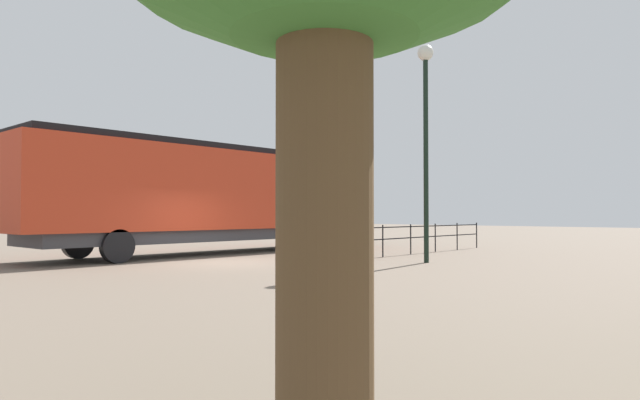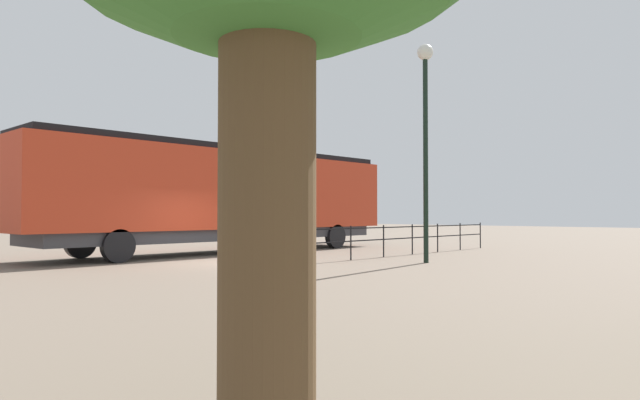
{
  "view_description": "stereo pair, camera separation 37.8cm",
  "coord_description": "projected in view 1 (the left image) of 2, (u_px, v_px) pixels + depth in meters",
  "views": [
    {
      "loc": [
        14.57,
        -11.45,
        1.59
      ],
      "look_at": [
        1.54,
        2.97,
        2.07
      ],
      "focal_mm": 31.43,
      "sensor_mm": 36.0,
      "label": 1
    },
    {
      "loc": [
        14.85,
        -11.2,
        1.59
      ],
      "look_at": [
        1.54,
        2.97,
        2.07
      ],
      "focal_mm": 31.43,
      "sensor_mm": 36.0,
      "label": 2
    }
  ],
  "objects": [
    {
      "name": "platform_fence",
      "position": [
        411.0,
        235.0,
        22.07
      ],
      "size": [
        0.05,
        11.31,
        1.18
      ],
      "color": "black",
      "rests_on": "ground_plane"
    },
    {
      "name": "lamp_post",
      "position": [
        426.0,
        111.0,
        18.37
      ],
      "size": [
        0.53,
        0.53,
        7.16
      ],
      "color": "black",
      "rests_on": "ground_plane"
    },
    {
      "name": "ground_plane",
      "position": [
        224.0,
        263.0,
        18.22
      ],
      "size": [
        120.0,
        120.0,
        0.0
      ],
      "primitive_type": "plane",
      "color": "#756656"
    },
    {
      "name": "locomotive",
      "position": [
        232.0,
        194.0,
        23.32
      ],
      "size": [
        3.13,
        16.58,
        4.3
      ],
      "color": "red",
      "rests_on": "ground_plane"
    }
  ]
}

